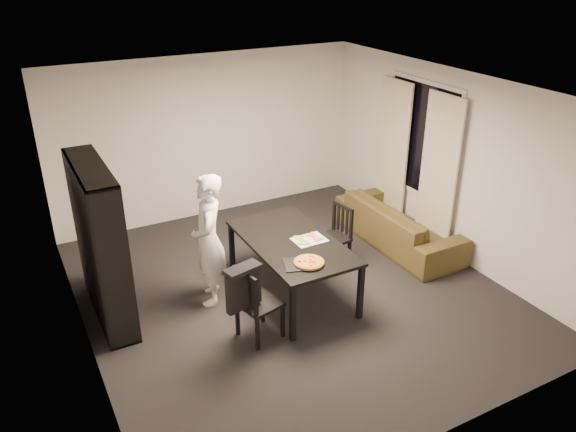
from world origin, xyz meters
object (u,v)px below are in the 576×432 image
chair_left (253,300)px  person (209,240)px  dining_table (292,245)px  chair_right (337,232)px  pepperoni_pizza (309,262)px  baking_tray (301,264)px  bookshelf (101,244)px  sofa (399,224)px

chair_left → person: size_ratio=0.55×
dining_table → chair_left: (-0.82, -0.62, -0.17)m
chair_left → chair_right: 1.98m
dining_table → pepperoni_pizza: size_ratio=5.18×
dining_table → baking_tray: baking_tray is taller
dining_table → person: person is taller
bookshelf → dining_table: bearing=-16.9°
sofa → dining_table: bearing=102.2°
dining_table → pepperoni_pizza: (-0.10, -0.59, 0.09)m
chair_left → person: bearing=-5.9°
baking_tray → person: bearing=130.4°
chair_left → person: person is taller
chair_right → person: 1.88m
bookshelf → pepperoni_pizza: bookshelf is taller
person → sofa: 3.04m
sofa → chair_right: bearing=94.0°
dining_table → pepperoni_pizza: pepperoni_pizza is taller
chair_right → baking_tray: size_ratio=2.19×
chair_left → dining_table: bearing=-66.0°
baking_tray → pepperoni_pizza: size_ratio=1.14×
chair_left → pepperoni_pizza: (0.72, 0.03, 0.26)m
chair_right → person: (-1.85, -0.01, 0.34)m
bookshelf → dining_table: bookshelf is taller
bookshelf → chair_right: size_ratio=2.17×
pepperoni_pizza → sofa: 2.43m
chair_left → sofa: bearing=-82.8°
dining_table → chair_left: 1.05m
chair_right → sofa: (1.15, 0.08, -0.18)m
dining_table → sofa: dining_table is taller
chair_left → chair_right: chair_left is taller
baking_tray → sofa: baking_tray is taller
dining_table → baking_tray: bearing=-107.7°
bookshelf → person: bookshelf is taller
baking_tray → pepperoni_pizza: 0.09m
chair_left → pepperoni_pizza: size_ratio=2.61×
bookshelf → dining_table: 2.25m
pepperoni_pizza → sofa: bearing=25.7°
sofa → baking_tray: bearing=114.1°
chair_right → bookshelf: bearing=-104.1°
dining_table → sofa: size_ratio=0.84×
chair_left → baking_tray: (0.65, 0.07, 0.24)m
chair_left → baking_tray: size_ratio=2.28×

